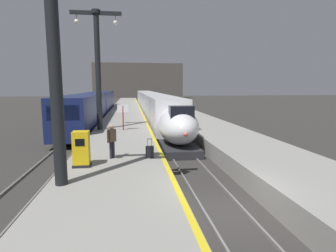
# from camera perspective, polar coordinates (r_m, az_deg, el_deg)

# --- Properties ---
(ground_plane) EXTENTS (260.00, 260.00, 0.00)m
(ground_plane) POSITION_cam_1_polar(r_m,az_deg,el_deg) (10.68, 11.71, -17.40)
(ground_plane) COLOR #33302D
(platform_left) EXTENTS (4.80, 110.00, 1.05)m
(platform_left) POSITION_cam_1_polar(r_m,az_deg,el_deg) (34.05, -9.02, 1.28)
(platform_left) COLOR gray
(platform_left) RESTS_ON ground
(platform_right) EXTENTS (4.80, 110.00, 1.05)m
(platform_right) POSITION_cam_1_polar(r_m,az_deg,el_deg) (34.83, 4.42, 1.51)
(platform_right) COLOR gray
(platform_right) RESTS_ON ground
(platform_left_safety_stripe) EXTENTS (0.20, 107.80, 0.01)m
(platform_left_safety_stripe) POSITION_cam_1_polar(r_m,az_deg,el_deg) (34.02, -5.20, 2.24)
(platform_left_safety_stripe) COLOR yellow
(platform_left_safety_stripe) RESTS_ON platform_left
(rail_main_left) EXTENTS (0.08, 110.00, 0.12)m
(rail_main_left) POSITION_cam_1_polar(r_m,az_deg,el_deg) (36.92, -3.80, 1.17)
(rail_main_left) COLOR slate
(rail_main_left) RESTS_ON ground
(rail_main_right) EXTENTS (0.08, 110.00, 0.12)m
(rail_main_right) POSITION_cam_1_polar(r_m,az_deg,el_deg) (37.05, -1.49, 1.21)
(rail_main_right) COLOR slate
(rail_main_right) RESTS_ON ground
(rail_secondary_left) EXTENTS (0.08, 110.00, 0.12)m
(rail_secondary_left) POSITION_cam_1_polar(r_m,az_deg,el_deg) (37.24, -16.33, 0.92)
(rail_secondary_left) COLOR slate
(rail_secondary_left) RESTS_ON ground
(rail_secondary_right) EXTENTS (0.08, 110.00, 0.12)m
(rail_secondary_right) POSITION_cam_1_polar(r_m,az_deg,el_deg) (37.04, -14.04, 0.97)
(rail_secondary_right) COLOR slate
(rail_secondary_right) RESTS_ON ground
(highspeed_train_main) EXTENTS (2.92, 55.85, 3.60)m
(highspeed_train_main) POSITION_cam_1_polar(r_m,az_deg,el_deg) (43.57, -3.49, 4.77)
(highspeed_train_main) COLOR silver
(highspeed_train_main) RESTS_ON ground
(regional_train_adjacent) EXTENTS (2.85, 36.60, 3.80)m
(regional_train_adjacent) POSITION_cam_1_polar(r_m,az_deg,el_deg) (38.49, -15.01, 4.29)
(regional_train_adjacent) COLOR #141E4C
(regional_train_adjacent) RESTS_ON ground
(station_column_near) EXTENTS (4.00, 0.68, 8.90)m
(station_column_near) POSITION_cam_1_polar(r_m,az_deg,el_deg) (10.46, -22.77, 18.24)
(station_column_near) COLOR black
(station_column_near) RESTS_ON platform_left
(station_column_mid) EXTENTS (4.00, 0.68, 9.56)m
(station_column_mid) POSITION_cam_1_polar(r_m,az_deg,el_deg) (23.23, -14.58, 13.38)
(station_column_mid) COLOR black
(station_column_mid) RESTS_ON platform_left
(passenger_near_edge) EXTENTS (0.43, 0.43, 1.69)m
(passenger_near_edge) POSITION_cam_1_polar(r_m,az_deg,el_deg) (13.74, -11.73, -2.64)
(passenger_near_edge) COLOR #23232D
(passenger_near_edge) RESTS_ON platform_left
(rolling_suitcase) EXTENTS (0.40, 0.22, 0.98)m
(rolling_suitcase) POSITION_cam_1_polar(r_m,az_deg,el_deg) (13.69, -3.87, -5.46)
(rolling_suitcase) COLOR black
(rolling_suitcase) RESTS_ON platform_left
(ticket_machine_yellow) EXTENTS (0.76, 0.62, 1.60)m
(ticket_machine_yellow) POSITION_cam_1_polar(r_m,az_deg,el_deg) (12.72, -17.74, -4.88)
(ticket_machine_yellow) COLOR yellow
(ticket_machine_yellow) RESTS_ON platform_left
(departure_info_board) EXTENTS (0.90, 0.10, 2.12)m
(departure_info_board) POSITION_cam_1_polar(r_m,az_deg,el_deg) (22.48, -9.45, 2.93)
(departure_info_board) COLOR maroon
(departure_info_board) RESTS_ON platform_left
(terminus_back_wall) EXTENTS (36.00, 2.00, 14.00)m
(terminus_back_wall) POSITION_cam_1_polar(r_m,az_deg,el_deg) (111.12, -6.24, 9.43)
(terminus_back_wall) COLOR #4C4742
(terminus_back_wall) RESTS_ON ground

